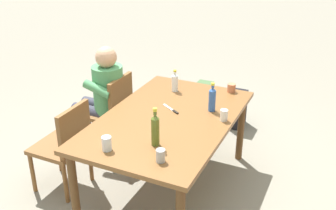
% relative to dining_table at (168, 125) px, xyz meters
% --- Properties ---
extents(ground_plane, '(24.00, 24.00, 0.00)m').
position_rel_dining_table_xyz_m(ground_plane, '(0.00, 0.00, -0.68)').
color(ground_plane, gray).
extents(dining_table, '(1.74, 1.09, 0.76)m').
position_rel_dining_table_xyz_m(dining_table, '(0.00, 0.00, 0.00)').
color(dining_table, brown).
rests_on(dining_table, ground_plane).
extents(chair_near_left, '(0.44, 0.44, 0.87)m').
position_rel_dining_table_xyz_m(chair_near_left, '(-0.39, -0.85, -0.19)').
color(chair_near_left, brown).
rests_on(chair_near_left, ground_plane).
extents(chair_near_right, '(0.44, 0.44, 0.87)m').
position_rel_dining_table_xyz_m(chair_near_right, '(0.39, -0.85, -0.19)').
color(chair_near_right, brown).
rests_on(chair_near_right, ground_plane).
extents(person_in_white_shirt, '(0.47, 0.61, 1.18)m').
position_rel_dining_table_xyz_m(person_in_white_shirt, '(-0.39, -0.95, -0.02)').
color(person_in_white_shirt, '#4C935B').
rests_on(person_in_white_shirt, ground_plane).
extents(bottle_blue, '(0.06, 0.06, 0.27)m').
position_rel_dining_table_xyz_m(bottle_blue, '(-0.29, 0.30, 0.20)').
color(bottle_blue, '#2D56A3').
rests_on(bottle_blue, dining_table).
extents(bottle_olive, '(0.06, 0.06, 0.31)m').
position_rel_dining_table_xyz_m(bottle_olive, '(0.46, 0.11, 0.21)').
color(bottle_olive, '#566623').
rests_on(bottle_olive, dining_table).
extents(bottle_clear, '(0.06, 0.06, 0.23)m').
position_rel_dining_table_xyz_m(bottle_clear, '(-0.56, -0.19, 0.18)').
color(bottle_clear, white).
rests_on(bottle_clear, dining_table).
extents(cup_glass, '(0.07, 0.07, 0.11)m').
position_rel_dining_table_xyz_m(cup_glass, '(0.69, -0.19, 0.14)').
color(cup_glass, silver).
rests_on(cup_glass, dining_table).
extents(cup_steel, '(0.07, 0.07, 0.10)m').
position_rel_dining_table_xyz_m(cup_steel, '(0.66, 0.25, 0.13)').
color(cup_steel, '#B2B7BC').
rests_on(cup_steel, dining_table).
extents(cup_white, '(0.06, 0.06, 0.10)m').
position_rel_dining_table_xyz_m(cup_white, '(-0.15, 0.46, 0.13)').
color(cup_white, white).
rests_on(cup_white, dining_table).
extents(cup_terracotta, '(0.08, 0.08, 0.08)m').
position_rel_dining_table_xyz_m(cup_terracotta, '(-0.79, 0.34, 0.12)').
color(cup_terracotta, '#BC6B47').
rests_on(cup_terracotta, dining_table).
extents(table_knife, '(0.15, 0.21, 0.01)m').
position_rel_dining_table_xyz_m(table_knife, '(-0.15, -0.03, 0.08)').
color(table_knife, silver).
rests_on(table_knife, dining_table).
extents(backpack_by_near_side, '(0.28, 0.23, 0.44)m').
position_rel_dining_table_xyz_m(backpack_by_near_side, '(-1.51, 0.22, -0.47)').
color(backpack_by_near_side, black).
rests_on(backpack_by_near_side, ground_plane).
extents(backpack_by_far_side, '(0.29, 0.25, 0.47)m').
position_rel_dining_table_xyz_m(backpack_by_far_side, '(-1.51, -0.24, -0.45)').
color(backpack_by_far_side, '#47663D').
rests_on(backpack_by_far_side, ground_plane).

